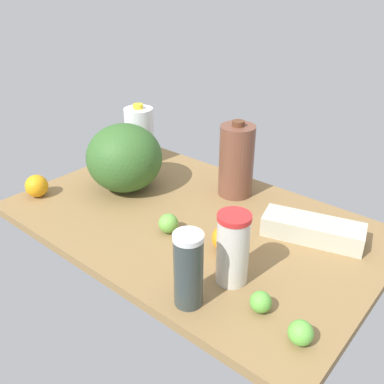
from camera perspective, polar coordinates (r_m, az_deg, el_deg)
countertop at (r=142.18cm, az=-0.00°, el=-4.09°), size 120.00×76.00×3.00cm
watermelon at (r=156.87cm, az=-9.00°, el=4.52°), size 27.40×27.40×24.65cm
tumbler_cup at (r=110.69cm, az=5.46°, el=-7.49°), size 8.74×8.74×20.18cm
egg_carton at (r=135.21cm, az=15.78°, el=-4.85°), size 31.68×18.22×6.24cm
milk_jug at (r=179.25cm, az=-6.97°, el=7.50°), size 11.82×11.82×24.87cm
chocolate_milk_jug at (r=151.78cm, az=5.93°, el=4.19°), size 12.27×12.27×27.65cm
shaker_bottle at (r=103.37cm, az=-0.48°, el=-10.30°), size 7.39×7.39×20.19cm
lime_far_back at (r=101.66cm, az=14.29°, el=-17.73°), size 5.76×5.76×5.76cm
lime_near_front at (r=133.30cm, az=-3.16°, el=-4.20°), size 6.24×6.24×6.24cm
orange_loose at (r=124.95cm, az=4.53°, el=-6.18°), size 8.17×8.17×8.17cm
orange_by_jug at (r=162.87cm, az=-20.00°, el=0.77°), size 8.08×8.08×8.08cm
lime_beside_bowl at (r=107.25cm, az=9.14°, el=-14.27°), size 5.40×5.40×5.40cm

